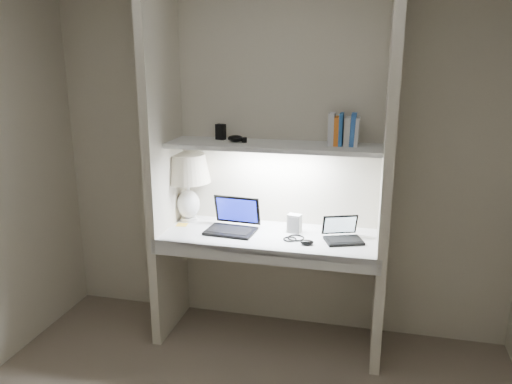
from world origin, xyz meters
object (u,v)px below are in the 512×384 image
(laptop_main, at_px, (233,223))
(speaker, at_px, (294,223))
(table_lamp, at_px, (187,176))
(laptop_netbook, at_px, (342,235))
(book_row, at_px, (344,130))

(laptop_main, height_order, speaker, laptop_main)
(table_lamp, xyz_separation_m, laptop_netbook, (1.11, -0.15, -0.29))
(speaker, bearing_deg, book_row, 23.19)
(table_lamp, distance_m, speaker, 0.83)
(table_lamp, bearing_deg, laptop_main, -19.66)
(laptop_netbook, distance_m, book_row, 0.67)
(table_lamp, distance_m, laptop_netbook, 1.16)
(laptop_netbook, relative_size, book_row, 1.41)
(laptop_main, xyz_separation_m, book_row, (0.71, 0.12, 0.64))
(laptop_netbook, bearing_deg, speaker, 145.76)
(laptop_main, relative_size, laptop_netbook, 1.19)
(table_lamp, xyz_separation_m, book_row, (1.08, -0.01, 0.36))
(table_lamp, height_order, laptop_netbook, table_lamp)
(speaker, relative_size, book_row, 0.61)
(laptop_main, height_order, book_row, book_row)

